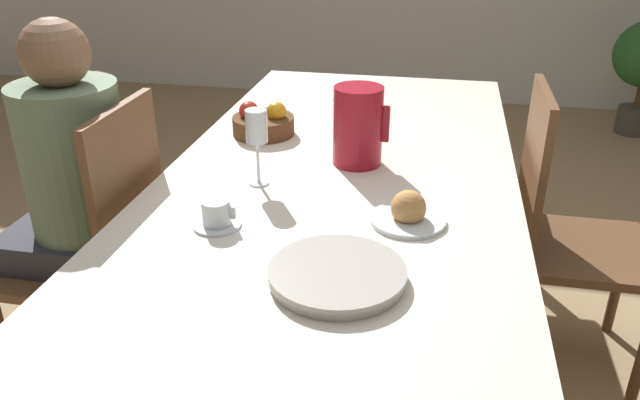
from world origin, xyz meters
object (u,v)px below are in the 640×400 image
wine_glass_water (257,130)px  fruit_bowl (263,123)px  red_pitcher (358,126)px  chair_person_side (101,249)px  chair_opposite (563,230)px  bread_plate (408,212)px  serving_tray (337,274)px  teacup_near_person (217,215)px  person_seated (69,182)px

wine_glass_water → fruit_bowl: size_ratio=1.04×
red_pitcher → chair_person_side: bearing=-158.7°
chair_opposite → bread_plate: (-0.48, -0.47, 0.25)m
serving_tray → bread_plate: 0.32m
chair_opposite → red_pitcher: bearing=-80.2°
teacup_near_person → serving_tray: bearing=-28.7°
wine_glass_water → fruit_bowl: wine_glass_water is taller
chair_opposite → wine_glass_water: (-0.91, -0.32, 0.39)m
teacup_near_person → serving_tray: teacup_near_person is taller
teacup_near_person → fruit_bowl: 0.67m
red_pitcher → fruit_bowl: size_ratio=1.13×
chair_person_side → wine_glass_water: 0.63m
red_pitcher → bread_plate: bearing=-63.2°
fruit_bowl → chair_person_side: bearing=-128.8°
chair_person_side → chair_opposite: 1.45m
chair_opposite → teacup_near_person: (-0.94, -0.59, 0.26)m
person_seated → serving_tray: person_seated is taller
fruit_bowl → serving_tray: bearing=-64.5°
teacup_near_person → chair_opposite: bearing=31.9°
person_seated → teacup_near_person: person_seated is taller
chair_person_side → chair_opposite: (1.40, 0.40, 0.00)m
wine_glass_water → bread_plate: wine_glass_water is taller
person_seated → wine_glass_water: size_ratio=5.37×
red_pitcher → fruit_bowl: (-0.35, 0.19, -0.08)m
red_pitcher → teacup_near_person: 0.56m
wine_glass_water → chair_person_side: bearing=-170.6°
red_pitcher → teacup_near_person: size_ratio=1.98×
chair_person_side → teacup_near_person: chair_person_side is taller
chair_person_side → bread_plate: (0.92, -0.07, 0.25)m
red_pitcher → wine_glass_water: red_pitcher is taller
person_seated → chair_opposite: bearing=-76.4°
chair_person_side → person_seated: 0.22m
red_pitcher → bread_plate: red_pitcher is taller
teacup_near_person → bread_plate: (0.46, 0.11, -0.00)m
chair_person_side → red_pitcher: (0.74, 0.29, 0.35)m
wine_glass_water → red_pitcher: bearing=39.4°
person_seated → red_pitcher: size_ratio=4.92×
chair_person_side → serving_tray: bearing=-114.9°
teacup_near_person → fruit_bowl: fruit_bowl is taller
chair_opposite → red_pitcher: 0.75m
chair_person_side → chair_opposite: size_ratio=1.00×
chair_person_side → fruit_bowl: 0.67m
fruit_bowl → bread_plate: bearing=-45.9°
chair_opposite → wine_glass_water: 1.04m
red_pitcher → teacup_near_person: bearing=-121.0°
chair_opposite → teacup_near_person: chair_opposite is taller
chair_person_side → wine_glass_water: (0.49, 0.08, 0.39)m
person_seated → bread_plate: (1.01, -0.11, 0.05)m
wine_glass_water → fruit_bowl: (-0.10, 0.40, -0.12)m
wine_glass_water → serving_tray: bearing=-55.8°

